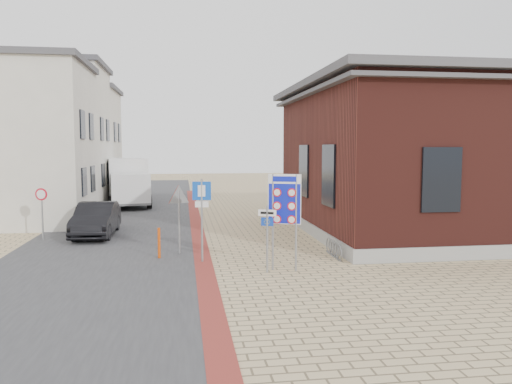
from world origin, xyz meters
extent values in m
plane|color=tan|center=(0.00, 0.00, 0.00)|extent=(120.00, 120.00, 0.00)
cube|color=#38383A|center=(-5.50, 15.00, 0.01)|extent=(7.00, 60.00, 0.02)
cube|color=maroon|center=(-2.00, 10.00, 0.01)|extent=(0.60, 40.00, 0.02)
cube|color=gray|center=(9.00, 7.00, 0.25)|extent=(12.15, 12.15, 0.50)
cube|color=#4A1C17|center=(9.00, 7.00, 3.50)|extent=(12.00, 12.00, 6.00)
cube|color=#48474C|center=(9.00, 7.00, 6.65)|extent=(13.00, 13.00, 0.30)
cube|color=#48474C|center=(9.00, 7.00, 6.25)|extent=(12.70, 12.70, 0.15)
cube|color=black|center=(2.98, 4.00, 2.80)|extent=(0.12, 1.60, 2.40)
cube|color=black|center=(2.98, 8.00, 2.80)|extent=(0.12, 1.60, 2.40)
cube|color=black|center=(6.00, 0.98, 2.80)|extent=(1.40, 0.12, 2.20)
cube|color=beige|center=(-11.00, 12.00, 4.00)|extent=(7.00, 6.00, 8.00)
cube|color=#48474C|center=(-11.00, 12.00, 8.15)|extent=(7.40, 6.40, 0.30)
cube|color=black|center=(-7.48, 10.80, 2.20)|extent=(0.10, 1.10, 1.40)
cube|color=black|center=(-7.48, 13.20, 2.20)|extent=(0.10, 1.10, 1.40)
cube|color=black|center=(-7.48, 10.80, 5.00)|extent=(0.10, 1.10, 1.40)
cube|color=black|center=(-7.48, 13.20, 5.00)|extent=(0.10, 1.10, 1.40)
cube|color=beige|center=(-11.00, 18.00, 4.40)|extent=(7.00, 6.00, 8.80)
cube|color=#48474C|center=(-11.00, 18.00, 8.95)|extent=(7.40, 6.40, 0.30)
cube|color=black|center=(-7.48, 16.80, 2.20)|extent=(0.10, 1.10, 1.40)
cube|color=black|center=(-7.48, 19.20, 2.20)|extent=(0.10, 1.10, 1.40)
cube|color=black|center=(-7.48, 16.80, 5.00)|extent=(0.10, 1.10, 1.40)
cube|color=black|center=(-7.48, 19.20, 5.00)|extent=(0.10, 1.10, 1.40)
cube|color=beige|center=(-11.00, 24.00, 4.00)|extent=(7.00, 6.00, 8.00)
cube|color=#48474C|center=(-11.00, 24.00, 8.15)|extent=(7.40, 6.40, 0.30)
cube|color=black|center=(-7.48, 22.80, 2.20)|extent=(0.10, 1.10, 1.40)
cube|color=black|center=(-7.48, 25.20, 2.20)|extent=(0.10, 1.10, 1.40)
cube|color=black|center=(-7.48, 22.80, 5.00)|extent=(0.10, 1.10, 1.40)
cube|color=black|center=(-7.48, 25.20, 5.00)|extent=(0.10, 1.10, 1.40)
torus|color=slate|center=(2.65, 1.60, 0.28)|extent=(0.04, 0.60, 0.60)
torus|color=slate|center=(2.65, 1.90, 0.28)|extent=(0.04, 0.60, 0.60)
torus|color=slate|center=(2.65, 2.20, 0.28)|extent=(0.04, 0.60, 0.60)
torus|color=slate|center=(2.65, 2.50, 0.28)|extent=(0.04, 0.60, 0.60)
torus|color=slate|center=(2.65, 2.80, 0.28)|extent=(0.04, 0.60, 0.60)
cube|color=slate|center=(2.65, 2.20, 0.02)|extent=(0.08, 1.60, 0.04)
imported|color=black|center=(-6.44, 7.79, 0.74)|extent=(1.61, 4.48, 1.47)
cube|color=slate|center=(-6.21, 18.89, 0.50)|extent=(3.27, 6.26, 0.28)
cube|color=white|center=(-5.87, 16.83, 1.38)|extent=(2.60, 2.23, 1.77)
cube|color=black|center=(-5.73, 16.01, 1.71)|extent=(2.08, 0.42, 0.88)
cube|color=white|center=(-6.38, 19.87, 1.93)|extent=(3.05, 4.32, 2.43)
cylinder|color=black|center=(-7.07, 16.96, 0.44)|extent=(0.42, 0.92, 0.88)
cylinder|color=black|center=(-4.78, 17.34, 0.44)|extent=(0.42, 0.92, 0.88)
cylinder|color=black|center=(-7.65, 20.45, 0.44)|extent=(0.42, 0.92, 0.88)
cylinder|color=black|center=(-5.36, 20.83, 0.44)|extent=(0.42, 0.92, 0.88)
cylinder|color=gray|center=(0.15, 0.63, 1.53)|extent=(0.07, 0.07, 3.07)
cylinder|color=gray|center=(0.85, 0.37, 1.53)|extent=(0.07, 0.07, 3.07)
cube|color=white|center=(0.50, 0.50, 2.27)|extent=(1.00, 0.41, 1.57)
cube|color=#0F1AB9|center=(0.50, 0.50, 2.27)|extent=(0.96, 0.40, 1.53)
cube|color=white|center=(0.50, 0.50, 2.91)|extent=(0.96, 0.40, 0.30)
cylinder|color=gray|center=(-0.08, 0.30, 1.05)|extent=(0.07, 0.07, 2.11)
cube|color=white|center=(-0.08, 0.30, 1.88)|extent=(0.54, 0.27, 0.20)
cube|color=#0F38B7|center=(-0.08, 0.30, 1.60)|extent=(0.37, 0.19, 0.26)
cylinder|color=gray|center=(-2.03, 2.00, 1.42)|extent=(0.07, 0.07, 2.83)
cube|color=blue|center=(-2.03, 2.00, 2.44)|extent=(0.62, 0.14, 0.62)
cube|color=white|center=(-2.03, 2.00, 1.98)|extent=(0.45, 0.11, 0.20)
cylinder|color=gray|center=(-2.80, 3.50, 1.20)|extent=(0.07, 0.07, 2.40)
cylinder|color=gray|center=(-8.50, 7.06, 1.09)|extent=(0.07, 0.07, 2.19)
cylinder|color=red|center=(-8.50, 7.06, 1.94)|extent=(0.51, 0.14, 0.52)
cylinder|color=#D5470B|center=(-3.50, 2.80, 0.54)|extent=(0.12, 0.12, 1.09)
camera|label=1|loc=(-2.65, -14.73, 3.89)|focal=35.00mm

